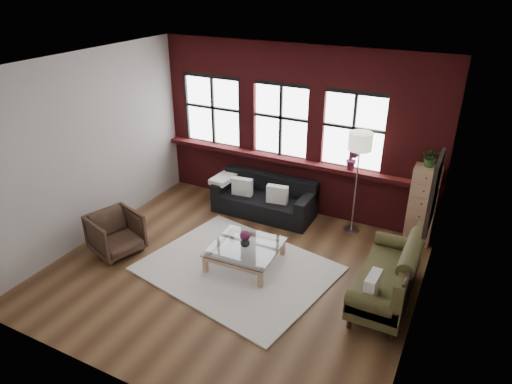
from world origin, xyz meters
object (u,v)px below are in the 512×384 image
at_px(floor_lamp, 356,180).
at_px(armchair, 116,233).
at_px(dark_sofa, 264,198).
at_px(drawer_chest, 423,205).
at_px(vintage_settee, 387,271).
at_px(coffee_table, 245,255).
at_px(vase, 245,242).

bearing_deg(floor_lamp, armchair, -143.59).
distance_m(dark_sofa, drawer_chest, 2.89).
bearing_deg(vintage_settee, drawer_chest, 85.13).
xyz_separation_m(coffee_table, vase, (0.00, 0.00, 0.26)).
distance_m(dark_sofa, vase, 1.75).
bearing_deg(floor_lamp, vintage_settee, -60.30).
height_order(coffee_table, drawer_chest, drawer_chest).
relative_size(dark_sofa, coffee_table, 1.84).
xyz_separation_m(armchair, coffee_table, (2.12, 0.64, -0.18)).
relative_size(vintage_settee, floor_lamp, 0.90).
distance_m(coffee_table, floor_lamp, 2.37).
relative_size(vase, floor_lamp, 0.08).
xyz_separation_m(armchair, vase, (2.12, 0.64, 0.08)).
distance_m(armchair, floor_lamp, 4.22).
bearing_deg(dark_sofa, floor_lamp, 5.29).
relative_size(armchair, vase, 4.73).
distance_m(armchair, drawer_chest, 5.23).
bearing_deg(dark_sofa, vintage_settee, -29.81).
distance_m(dark_sofa, armchair, 2.84).
bearing_deg(vase, floor_lamp, 56.05).
distance_m(coffee_table, vase, 0.26).
bearing_deg(floor_lamp, vase, -123.95).
xyz_separation_m(dark_sofa, floor_lamp, (1.72, 0.16, 0.66)).
height_order(dark_sofa, coffee_table, dark_sofa).
relative_size(dark_sofa, vase, 11.96).
distance_m(armchair, vase, 2.21).
distance_m(coffee_table, drawer_chest, 3.17).
height_order(dark_sofa, vintage_settee, vintage_settee).
height_order(armchair, vase, armchair).
xyz_separation_m(armchair, floor_lamp, (3.36, 2.47, 0.67)).
bearing_deg(dark_sofa, drawer_chest, 7.12).
distance_m(dark_sofa, floor_lamp, 1.85).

